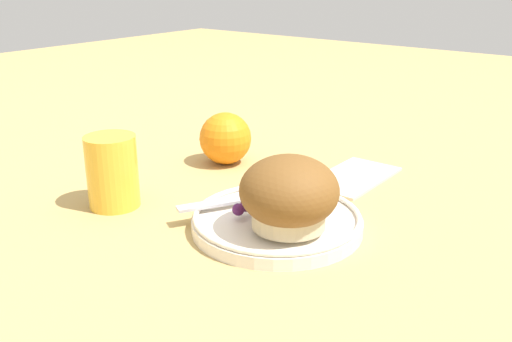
{
  "coord_description": "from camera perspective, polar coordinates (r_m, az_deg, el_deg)",
  "views": [
    {
      "loc": [
        -0.47,
        -0.35,
        0.28
      ],
      "look_at": [
        0.02,
        0.03,
        0.06
      ],
      "focal_mm": 40.0,
      "sensor_mm": 36.0,
      "label": 1
    }
  ],
  "objects": [
    {
      "name": "muffin",
      "position": [
        0.59,
        3.33,
        -2.39
      ],
      "size": [
        0.1,
        0.1,
        0.08
      ],
      "color": "beige",
      "rests_on": "plate"
    },
    {
      "name": "berry_pair",
      "position": [
        0.63,
        -1.41,
        -3.69
      ],
      "size": [
        0.03,
        0.01,
        0.01
      ],
      "color": "#4C194C",
      "rests_on": "plate"
    },
    {
      "name": "ground_plane",
      "position": [
        0.64,
        1.02,
        -5.78
      ],
      "size": [
        3.0,
        3.0,
        0.0
      ],
      "primitive_type": "plane",
      "color": "tan"
    },
    {
      "name": "cream_ramekin",
      "position": [
        0.68,
        1.93,
        -1.27
      ],
      "size": [
        0.06,
        0.06,
        0.02
      ],
      "color": "silver",
      "rests_on": "plate"
    },
    {
      "name": "butter_knife",
      "position": [
        0.67,
        -0.61,
        -2.7
      ],
      "size": [
        0.16,
        0.1,
        0.0
      ],
      "rotation": [
        0.0,
        0.0,
        -0.51
      ],
      "color": "#B7B7BC",
      "rests_on": "plate"
    },
    {
      "name": "plate",
      "position": [
        0.64,
        2.11,
        -5.02
      ],
      "size": [
        0.19,
        0.19,
        0.02
      ],
      "color": "silver",
      "rests_on": "ground_plane"
    },
    {
      "name": "juice_glass",
      "position": [
        0.71,
        -14.17,
        -0.05
      ],
      "size": [
        0.06,
        0.06,
        0.09
      ],
      "color": "gold",
      "rests_on": "ground_plane"
    },
    {
      "name": "folded_napkin",
      "position": [
        0.8,
        9.87,
        -0.52
      ],
      "size": [
        0.14,
        0.08,
        0.01
      ],
      "color": "beige",
      "rests_on": "ground_plane"
    },
    {
      "name": "orange_fruit",
      "position": [
        0.84,
        -3.08,
        3.28
      ],
      "size": [
        0.08,
        0.08,
        0.08
      ],
      "color": "orange",
      "rests_on": "ground_plane"
    }
  ]
}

